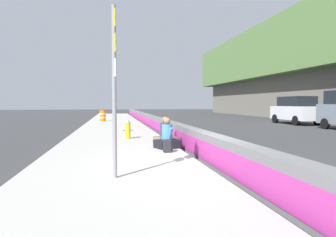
{
  "coord_description": "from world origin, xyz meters",
  "views": [
    {
      "loc": [
        -7.85,
        2.76,
        1.71
      ],
      "look_at": [
        8.39,
        -0.21,
        0.89
      ],
      "focal_mm": 32.62,
      "sensor_mm": 36.0,
      "label": 1
    }
  ],
  "objects_px": {
    "seated_person_foreground": "(167,139)",
    "parked_car_fourth": "(296,110)",
    "backpack": "(167,146)",
    "route_sign_post": "(114,78)",
    "fire_hydrant": "(128,129)",
    "seated_person_middle": "(165,135)",
    "construction_barrel": "(103,116)"
  },
  "relations": [
    {
      "from": "seated_person_middle",
      "to": "backpack",
      "type": "bearing_deg",
      "value": 172.28
    },
    {
      "from": "construction_barrel",
      "to": "parked_car_fourth",
      "type": "xyz_separation_m",
      "value": [
        -4.55,
        -15.74,
        0.56
      ]
    },
    {
      "from": "route_sign_post",
      "to": "seated_person_middle",
      "type": "height_order",
      "value": "route_sign_post"
    },
    {
      "from": "seated_person_foreground",
      "to": "parked_car_fourth",
      "type": "xyz_separation_m",
      "value": [
        12.35,
        -13.0,
        0.71
      ]
    },
    {
      "from": "parked_car_fourth",
      "to": "backpack",
      "type": "bearing_deg",
      "value": 135.16
    },
    {
      "from": "seated_person_foreground",
      "to": "parked_car_fourth",
      "type": "height_order",
      "value": "parked_car_fourth"
    },
    {
      "from": "fire_hydrant",
      "to": "seated_person_middle",
      "type": "height_order",
      "value": "seated_person_middle"
    },
    {
      "from": "route_sign_post",
      "to": "backpack",
      "type": "relative_size",
      "value": 9.0
    },
    {
      "from": "fire_hydrant",
      "to": "seated_person_foreground",
      "type": "distance_m",
      "value": 3.4
    },
    {
      "from": "seated_person_middle",
      "to": "parked_car_fourth",
      "type": "bearing_deg",
      "value": -49.03
    },
    {
      "from": "seated_person_foreground",
      "to": "backpack",
      "type": "distance_m",
      "value": 0.91
    },
    {
      "from": "seated_person_middle",
      "to": "backpack",
      "type": "xyz_separation_m",
      "value": [
        -2.05,
        0.28,
        -0.14
      ]
    },
    {
      "from": "fire_hydrant",
      "to": "seated_person_middle",
      "type": "xyz_separation_m",
      "value": [
        -2.01,
        -1.35,
        -0.12
      ]
    },
    {
      "from": "fire_hydrant",
      "to": "backpack",
      "type": "relative_size",
      "value": 2.2
    },
    {
      "from": "fire_hydrant",
      "to": "seated_person_foreground",
      "type": "height_order",
      "value": "seated_person_foreground"
    },
    {
      "from": "seated_person_foreground",
      "to": "backpack",
      "type": "bearing_deg",
      "value": 170.28
    },
    {
      "from": "parked_car_fourth",
      "to": "fire_hydrant",
      "type": "bearing_deg",
      "value": 122.81
    },
    {
      "from": "route_sign_post",
      "to": "seated_person_foreground",
      "type": "relative_size",
      "value": 3.33
    },
    {
      "from": "fire_hydrant",
      "to": "backpack",
      "type": "bearing_deg",
      "value": -165.26
    },
    {
      "from": "fire_hydrant",
      "to": "parked_car_fourth",
      "type": "distance_m",
      "value": 16.93
    },
    {
      "from": "seated_person_foreground",
      "to": "seated_person_middle",
      "type": "height_order",
      "value": "seated_person_foreground"
    },
    {
      "from": "fire_hydrant",
      "to": "seated_person_middle",
      "type": "bearing_deg",
      "value": -146.23
    },
    {
      "from": "route_sign_post",
      "to": "seated_person_middle",
      "type": "bearing_deg",
      "value": -20.75
    },
    {
      "from": "fire_hydrant",
      "to": "backpack",
      "type": "xyz_separation_m",
      "value": [
        -4.06,
        -1.07,
        -0.25
      ]
    },
    {
      "from": "route_sign_post",
      "to": "fire_hydrant",
      "type": "xyz_separation_m",
      "value": [
        7.2,
        -0.62,
        -1.65
      ]
    },
    {
      "from": "construction_barrel",
      "to": "seated_person_foreground",
      "type": "bearing_deg",
      "value": -170.81
    },
    {
      "from": "fire_hydrant",
      "to": "seated_person_middle",
      "type": "relative_size",
      "value": 0.83
    },
    {
      "from": "route_sign_post",
      "to": "fire_hydrant",
      "type": "relative_size",
      "value": 4.09
    },
    {
      "from": "seated_person_middle",
      "to": "construction_barrel",
      "type": "relative_size",
      "value": 1.12
    },
    {
      "from": "route_sign_post",
      "to": "seated_person_foreground",
      "type": "xyz_separation_m",
      "value": [
        4.02,
        -1.84,
        -1.76
      ]
    },
    {
      "from": "seated_person_middle",
      "to": "construction_barrel",
      "type": "bearing_deg",
      "value": 10.3
    },
    {
      "from": "fire_hydrant",
      "to": "construction_barrel",
      "type": "height_order",
      "value": "construction_barrel"
    }
  ]
}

